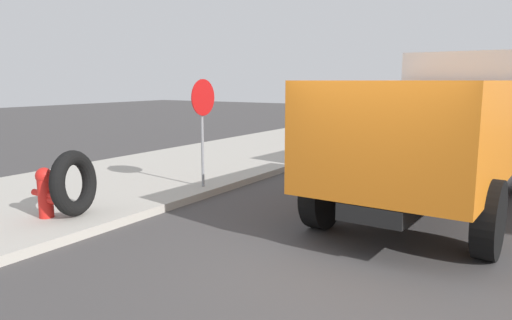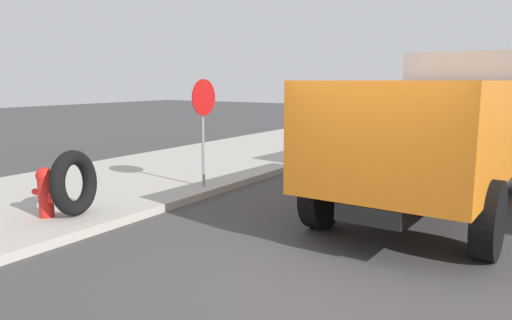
{
  "view_description": "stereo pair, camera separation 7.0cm",
  "coord_description": "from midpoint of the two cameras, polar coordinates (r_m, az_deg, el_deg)",
  "views": [
    {
      "loc": [
        -5.51,
        -1.96,
        2.4
      ],
      "look_at": [
        1.75,
        2.54,
        0.99
      ],
      "focal_mm": 33.81,
      "sensor_mm": 36.0,
      "label": 1
    },
    {
      "loc": [
        -5.47,
        -2.02,
        2.4
      ],
      "look_at": [
        1.75,
        2.54,
        0.99
      ],
      "focal_mm": 33.81,
      "sensor_mm": 36.0,
      "label": 2
    }
  ],
  "objects": [
    {
      "name": "dump_truck_orange",
      "position": [
        9.72,
        21.55,
        4.08
      ],
      "size": [
        7.11,
        3.05,
        3.0
      ],
      "color": "orange",
      "rests_on": "ground"
    },
    {
      "name": "loose_tire",
      "position": [
        8.6,
        -20.49,
        -2.54
      ],
      "size": [
        1.15,
        0.64,
        1.12
      ],
      "primitive_type": "torus",
      "rotation": [
        1.49,
        0.0,
        0.29
      ],
      "color": "black",
      "rests_on": "sidewalk_curb"
    },
    {
      "name": "dump_truck_red",
      "position": [
        31.21,
        27.73,
        6.87
      ],
      "size": [
        7.07,
        2.96,
        3.0
      ],
      "color": "red",
      "rests_on": "ground"
    },
    {
      "name": "ground_plane",
      "position": [
        6.31,
        11.76,
        -13.16
      ],
      "size": [
        80.0,
        80.0,
        0.0
      ],
      "primitive_type": "plane",
      "color": "#423F3F"
    },
    {
      "name": "sidewalk_curb",
      "position": [
        10.37,
        -24.22,
        -4.41
      ],
      "size": [
        36.0,
        5.0,
        0.15
      ],
      "primitive_type": "cube",
      "color": "#ADA89E",
      "rests_on": "ground"
    },
    {
      "name": "stop_sign",
      "position": [
        10.21,
        -6.04,
        5.6
      ],
      "size": [
        0.76,
        0.08,
        2.28
      ],
      "color": "gray",
      "rests_on": "sidewalk_curb"
    },
    {
      "name": "dump_truck_blue",
      "position": [
        22.82,
        23.3,
        6.65
      ],
      "size": [
        7.06,
        2.95,
        3.0
      ],
      "color": "#1E3899",
      "rests_on": "ground"
    },
    {
      "name": "fire_hydrant",
      "position": [
        8.69,
        -23.41,
        -3.36
      ],
      "size": [
        0.27,
        0.62,
        0.84
      ],
      "color": "red",
      "rests_on": "sidewalk_curb"
    }
  ]
}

